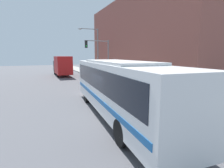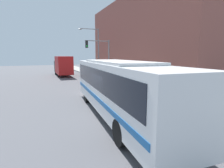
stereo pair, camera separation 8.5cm
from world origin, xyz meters
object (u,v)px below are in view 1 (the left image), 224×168
Objects in this scene: delivery_truck at (62,65)px; parking_meter at (127,79)px; traffic_light_pole at (100,53)px; city_bus at (117,84)px; fire_hydrant at (146,89)px; street_lamp at (95,48)px.

delivery_truck reaches higher than parking_meter.
traffic_light_pole is 4.30× the size of parking_meter.
delivery_truck is 6.17× the size of parking_meter.
city_bus is 8.75m from parking_meter.
street_lamp is at bearing 90.78° from fire_hydrant.
delivery_truck is 1.43× the size of traffic_light_pole.
traffic_light_pole is at bearing 78.50° from city_bus.
city_bus is at bearing -140.27° from fire_hydrant.
traffic_light_pole is at bearing 100.00° from parking_meter.
street_lamp reaches higher than parking_meter.
parking_meter reaches higher than fire_hydrant.
city_bus is 1.62× the size of street_lamp.
traffic_light_pole reaches higher than parking_meter.
street_lamp is (-0.18, 13.40, 4.06)m from fire_hydrant.
parking_meter is at bearing 62.18° from city_bus.
street_lamp reaches higher than delivery_truck.
delivery_truck is 7.35m from street_lamp.
fire_hydrant is (4.67, 3.88, -1.33)m from city_bus.
delivery_truck is 10.52m from traffic_light_pole.
fire_hydrant is 0.14× the size of traffic_light_pole.
parking_meter is (0.00, 3.47, 0.47)m from fire_hydrant.
traffic_light_pole is at bearing -69.89° from delivery_truck.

